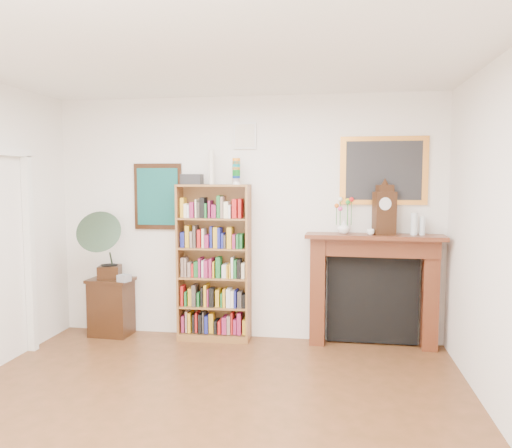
{
  "coord_description": "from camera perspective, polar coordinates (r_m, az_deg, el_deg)",
  "views": [
    {
      "loc": [
        1.01,
        -3.19,
        1.86
      ],
      "look_at": [
        0.26,
        1.6,
        1.42
      ],
      "focal_mm": 35.0,
      "sensor_mm": 36.0,
      "label": 1
    }
  ],
  "objects": [
    {
      "name": "bookshelf",
      "position": [
        5.74,
        -4.85,
        -3.41
      ],
      "size": [
        0.83,
        0.31,
        2.07
      ],
      "rotation": [
        0.0,
        0.0,
        0.03
      ],
      "color": "brown",
      "rests_on": "floor"
    },
    {
      "name": "side_cabinet",
      "position": [
        6.25,
        -16.2,
        -9.08
      ],
      "size": [
        0.52,
        0.39,
        0.68
      ],
      "primitive_type": "cube",
      "rotation": [
        0.0,
        0.0,
        -0.05
      ],
      "color": "black",
      "rests_on": "floor"
    },
    {
      "name": "door_casing",
      "position": [
        5.47,
        -27.23,
        -1.68
      ],
      "size": [
        0.08,
        1.02,
        2.17
      ],
      "color": "white",
      "rests_on": "left_wall"
    },
    {
      "name": "gilt_painting",
      "position": [
        5.69,
        14.38,
        5.93
      ],
      "size": [
        0.95,
        0.04,
        0.75
      ],
      "color": "orange",
      "rests_on": "back_wall"
    },
    {
      "name": "cd_stack",
      "position": [
        5.96,
        -14.84,
        -6.0
      ],
      "size": [
        0.15,
        0.15,
        0.08
      ],
      "primitive_type": "cube",
      "rotation": [
        0.0,
        0.0,
        -0.35
      ],
      "color": "#B4B5C1",
      "rests_on": "side_cabinet"
    },
    {
      "name": "room",
      "position": [
        3.37,
        -8.63,
        -2.75
      ],
      "size": [
        4.51,
        5.01,
        2.81
      ],
      "color": "#523418",
      "rests_on": "ground"
    },
    {
      "name": "mantel_clock",
      "position": [
        5.56,
        14.46,
        1.48
      ],
      "size": [
        0.26,
        0.2,
        0.54
      ],
      "rotation": [
        0.0,
        0.0,
        0.34
      ],
      "color": "black",
      "rests_on": "fireplace"
    },
    {
      "name": "gramophone",
      "position": [
        6.02,
        -17.03,
        -1.92
      ],
      "size": [
        0.62,
        0.71,
        0.81
      ],
      "rotation": [
        0.0,
        0.0,
        0.23
      ],
      "color": "black",
      "rests_on": "side_cabinet"
    },
    {
      "name": "fireplace",
      "position": [
        5.71,
        13.24,
        -6.2
      ],
      "size": [
        1.5,
        0.41,
        1.26
      ],
      "rotation": [
        0.0,
        0.0,
        -0.04
      ],
      "color": "#531F13",
      "rests_on": "floor"
    },
    {
      "name": "small_picture",
      "position": [
        5.77,
        -1.27,
        10.05
      ],
      "size": [
        0.26,
        0.04,
        0.3
      ],
      "color": "white",
      "rests_on": "back_wall"
    },
    {
      "name": "teal_poster",
      "position": [
        6.03,
        -11.15,
        3.09
      ],
      "size": [
        0.58,
        0.04,
        0.78
      ],
      "color": "black",
      "rests_on": "back_wall"
    },
    {
      "name": "bottle_left",
      "position": [
        5.62,
        17.61,
        0.01
      ],
      "size": [
        0.07,
        0.07,
        0.24
      ],
      "primitive_type": "cylinder",
      "color": "silver",
      "rests_on": "fireplace"
    },
    {
      "name": "bottle_right",
      "position": [
        5.65,
        18.48,
        -0.19
      ],
      "size": [
        0.06,
        0.06,
        0.2
      ],
      "primitive_type": "cylinder",
      "color": "silver",
      "rests_on": "fireplace"
    },
    {
      "name": "flower_vase",
      "position": [
        5.57,
        9.99,
        -0.35
      ],
      "size": [
        0.18,
        0.18,
        0.15
      ],
      "primitive_type": "imported",
      "rotation": [
        0.0,
        0.0,
        -0.37
      ],
      "color": "white",
      "rests_on": "fireplace"
    },
    {
      "name": "teacup",
      "position": [
        5.5,
        12.96,
        -0.9
      ],
      "size": [
        0.1,
        0.1,
        0.06
      ],
      "primitive_type": "imported",
      "rotation": [
        0.0,
        0.0,
        0.36
      ],
      "color": "silver",
      "rests_on": "fireplace"
    }
  ]
}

